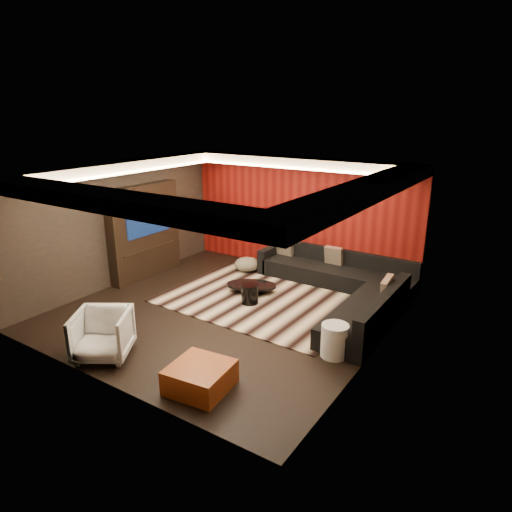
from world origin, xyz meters
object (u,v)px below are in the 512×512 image
Objects in this scene: drum_stool at (250,294)px; white_side_table at (335,341)px; coffee_table at (251,288)px; sectional_sofa at (346,287)px; armchair at (102,335)px; orange_ottoman at (200,377)px.

white_side_table reaches higher than drum_stool.
sectional_sofa is at bearing 23.37° from coffee_table.
armchair reaches higher than white_side_table.
orange_ottoman reaches higher than coffee_table.
orange_ottoman is 1.91m from armchair.
orange_ottoman is 0.23× the size of sectional_sofa.
coffee_table is 3.61m from armchair.
coffee_table is 1.33× the size of orange_ottoman.
coffee_table is 1.26× the size of armchair.
coffee_table is at bearing 150.35° from white_side_table.
drum_stool is (0.31, -0.52, 0.11)m from coffee_table.
armchair is (-0.82, -3.04, 0.17)m from drum_stool.
orange_ottoman is at bearing -123.12° from white_side_table.
white_side_table reaches higher than coffee_table.
coffee_table is at bearing 112.13° from orange_ottoman.
white_side_table is at bearing -29.65° from coffee_table.
drum_stool is 3.15m from armchair.
coffee_table is at bearing -156.63° from sectional_sofa.
coffee_table is at bearing 49.34° from armchair.
sectional_sofa is (2.36, 4.36, -0.13)m from armchair.
drum_stool is 2.51m from white_side_table.
white_side_table is 3.75m from armchair.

